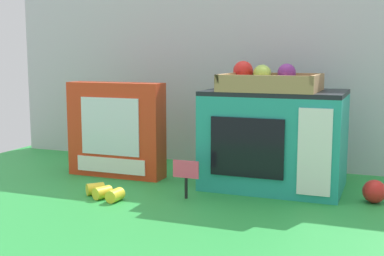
{
  "coord_description": "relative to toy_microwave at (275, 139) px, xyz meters",
  "views": [
    {
      "loc": [
        0.51,
        -1.36,
        0.37
      ],
      "look_at": [
        -0.02,
        0.01,
        0.16
      ],
      "focal_mm": 47.97,
      "sensor_mm": 36.0,
      "label": 1
    }
  ],
  "objects": [
    {
      "name": "food_groups_crate",
      "position": [
        -0.02,
        -0.01,
        0.16
      ],
      "size": [
        0.26,
        0.21,
        0.08
      ],
      "color": "#A37F51",
      "rests_on": "toy_microwave"
    },
    {
      "name": "loose_toy_apple",
      "position": [
        0.27,
        -0.07,
        -0.11
      ],
      "size": [
        0.06,
        0.06,
        0.06
      ],
      "primitive_type": "sphere",
      "color": "red",
      "rests_on": "ground"
    },
    {
      "name": "price_sign",
      "position": [
        -0.18,
        -0.2,
        -0.07
      ],
      "size": [
        0.07,
        0.01,
        0.1
      ],
      "color": "black",
      "rests_on": "ground"
    },
    {
      "name": "display_back_panel",
      "position": [
        -0.22,
        0.26,
        0.18
      ],
      "size": [
        1.61,
        0.03,
        0.62
      ],
      "primitive_type": "cube",
      "color": "#B7BABF",
      "rests_on": "ground"
    },
    {
      "name": "toy_microwave",
      "position": [
        0.0,
        0.0,
        0.0
      ],
      "size": [
        0.37,
        0.26,
        0.27
      ],
      "color": "teal",
      "rests_on": "ground"
    },
    {
      "name": "loose_toy_banana",
      "position": [
        -0.38,
        -0.28,
        -0.12
      ],
      "size": [
        0.12,
        0.09,
        0.03
      ],
      "color": "yellow",
      "rests_on": "ground"
    },
    {
      "name": "cookie_set_box",
      "position": [
        -0.48,
        -0.04,
        0.01
      ],
      "size": [
        0.3,
        0.08,
        0.29
      ],
      "color": "red",
      "rests_on": "ground"
    },
    {
      "name": "ground_plane",
      "position": [
        -0.22,
        -0.03,
        -0.14
      ],
      "size": [
        1.7,
        1.7,
        0.0
      ],
      "primitive_type": "plane",
      "color": "green",
      "rests_on": "ground"
    }
  ]
}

